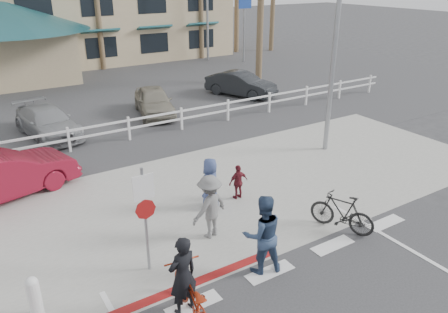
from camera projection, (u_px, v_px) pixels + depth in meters
ground at (287, 287)px, 9.59m from camera, size 140.00×140.00×0.00m
sidewalk_plaza at (190, 203)px, 13.09m from camera, size 22.00×7.00×0.01m
cross_street at (139, 158)px, 16.21m from camera, size 40.00×5.00×0.01m
parking_lot at (72, 100)px, 23.61m from camera, size 50.00×16.00×0.01m
curb_red at (137, 306)px, 9.05m from camera, size 7.00×0.25×0.02m
rail_fence at (131, 128)px, 17.82m from camera, size 29.40×0.16×1.00m
sign_post at (145, 215)px, 9.61m from camera, size 0.50×0.10×2.90m
bollard_0 at (34, 297)px, 8.61m from camera, size 0.26×0.26×0.95m
streetlight_0 at (336, 30)px, 15.30m from camera, size 0.60×2.00×9.00m
info_sign at (244, 24)px, 32.50m from camera, size 1.20×0.16×5.60m
bike_red at (193, 299)px, 8.44m from camera, size 0.97×2.17×1.10m
rider_red at (183, 276)px, 8.59m from camera, size 0.69×0.50×1.75m
bike_black at (342, 212)px, 11.54m from camera, size 1.15×1.81×1.06m
rider_black at (263, 234)px, 9.79m from camera, size 1.10×0.96×1.92m
pedestrian_a at (210, 207)px, 11.13m from camera, size 1.25×0.92×1.73m
pedestrian_child at (238, 182)px, 13.15m from camera, size 0.65×0.27×1.10m
pedestrian_b at (210, 184)px, 12.56m from camera, size 0.89×0.86×1.54m
car_white_sedan at (1, 176)px, 13.13m from camera, size 4.71×2.67×1.47m
lot_car_1 at (47, 122)px, 18.20m from camera, size 2.36×4.42×1.22m
lot_car_2 at (154, 101)px, 20.92m from camera, size 2.45×4.15×1.32m
lot_car_3 at (241, 84)px, 24.13m from camera, size 2.94×4.23×1.32m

